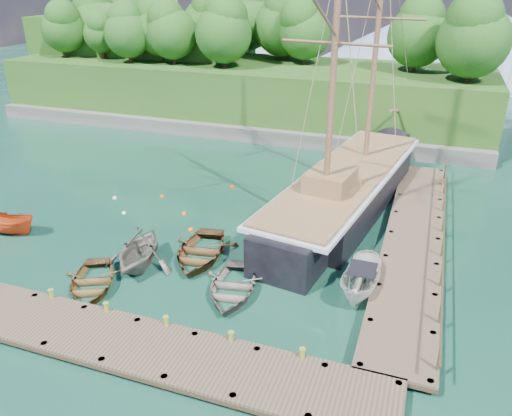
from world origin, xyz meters
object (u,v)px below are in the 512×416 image
Objects in this scene: rowboat_1 at (140,266)px; rowboat_2 at (200,258)px; rowboat_0 at (92,288)px; cabin_boat_white at (360,294)px; rowboat_3 at (232,293)px; schooner at (345,193)px; motorboat_orange at (9,233)px.

rowboat_1 reaches higher than rowboat_2.
cabin_boat_white is (12.72, 4.03, 0.00)m from rowboat_0.
schooner is at bearing 63.60° from rowboat_3.
schooner is (3.40, 11.68, 1.11)m from rowboat_3.
cabin_boat_white is at bearing -11.50° from rowboat_2.
rowboat_0 is at bearing -139.02° from rowboat_2.
motorboat_orange is at bearing 132.55° from rowboat_0.
motorboat_orange is (-12.19, -1.22, 0.00)m from rowboat_2.
rowboat_1 is 1.16× the size of motorboat_orange.
cabin_boat_white is 10.00m from schooner.
rowboat_2 is 0.19× the size of schooner.
rowboat_2 is 8.92m from cabin_boat_white.
schooner is at bearing -66.35° from motorboat_orange.
rowboat_2 is 1.10× the size of rowboat_3.
motorboat_orange is 0.86× the size of cabin_boat_white.
schooner reaches higher than rowboat_0.
rowboat_1 is 9.53m from motorboat_orange.
rowboat_2 is 1.17× the size of cabin_boat_white.
schooner is (-2.55, 9.60, 1.11)m from cabin_boat_white.
rowboat_2 is 1.36× the size of motorboat_orange.
rowboat_3 is 0.17× the size of schooner.
motorboat_orange is (-15.14, 1.30, 0.00)m from rowboat_3.
rowboat_2 is at bearing 23.40° from rowboat_0.
motorboat_orange is 0.14× the size of schooner.
motorboat_orange is (-8.38, 3.25, 0.00)m from rowboat_0.
schooner is (10.16, 13.63, 1.11)m from rowboat_0.
rowboat_0 is 0.87× the size of rowboat_2.
motorboat_orange is at bearing -173.95° from cabin_boat_white.
rowboat_3 is at bearing -10.12° from rowboat_0.
motorboat_orange is 21.11m from cabin_boat_white.
motorboat_orange reaches higher than rowboat_2.
rowboat_2 is 3.89m from rowboat_3.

